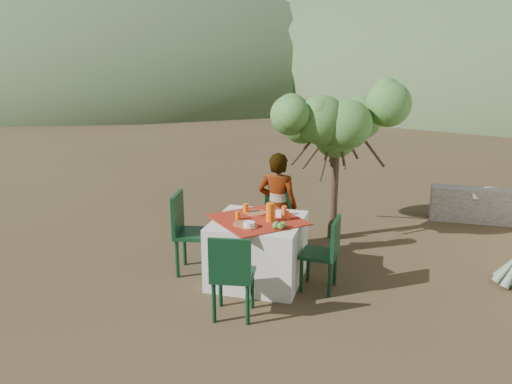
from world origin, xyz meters
TOP-DOWN VIEW (x-y plane):
  - ground at (0.00, 0.00)m, footprint 160.00×160.00m
  - table at (0.17, 0.36)m, footprint 1.30×1.30m
  - chair_far at (0.18, 1.42)m, footprint 0.47×0.47m
  - chair_near at (0.16, -0.61)m, footprint 0.47×0.47m
  - chair_left at (-0.71, 0.37)m, footprint 0.53×0.53m
  - chair_right at (0.98, 0.30)m, footprint 0.42×0.42m
  - person at (0.24, 1.08)m, footprint 0.53×0.36m
  - shrub_tree at (0.91, 2.10)m, footprint 1.71×1.68m
  - hill_near_left at (-18.00, 30.00)m, footprint 40.00×40.00m
  - hill_far_center at (-4.00, 52.00)m, footprint 60.00×60.00m
  - plate_far at (0.10, 0.56)m, footprint 0.25×0.25m
  - plate_near at (0.07, 0.13)m, footprint 0.25×0.25m
  - glass_far at (-0.03, 0.55)m, footprint 0.07×0.07m
  - glass_near at (-0.05, 0.28)m, footprint 0.06×0.06m
  - juice_pitcher at (0.33, 0.32)m, footprint 0.10×0.10m
  - bowl_plate at (0.15, 0.05)m, footprint 0.19×0.19m
  - white_bowl at (0.15, 0.05)m, footprint 0.13×0.13m
  - jar_left at (0.49, 0.44)m, footprint 0.06×0.06m
  - jar_right at (0.43, 0.63)m, footprint 0.06×0.06m
  - napkin_holder at (0.39, 0.50)m, footprint 0.07×0.05m
  - fruit_cluster at (0.48, 0.11)m, footprint 0.15×0.14m

SIDE VIEW (x-z plane):
  - ground at x=0.00m, z-range 0.00..0.00m
  - hill_near_left at x=-18.00m, z-range -8.00..8.00m
  - hill_far_center at x=-4.00m, z-range -12.00..12.00m
  - table at x=0.17m, z-range 0.00..0.76m
  - chair_far at x=0.18m, z-range 0.05..0.87m
  - chair_right at x=0.98m, z-range 0.05..0.91m
  - chair_near at x=0.16m, z-range 0.05..0.96m
  - chair_left at x=-0.71m, z-range 0.06..1.06m
  - person at x=0.24m, z-range 0.00..1.42m
  - bowl_plate at x=0.15m, z-range 0.76..0.77m
  - plate_far at x=0.10m, z-range 0.76..0.78m
  - plate_near at x=0.07m, z-range 0.76..0.78m
  - white_bowl at x=0.15m, z-range 0.77..0.82m
  - fruit_cluster at x=0.48m, z-range 0.76..0.83m
  - napkin_holder at x=0.39m, z-range 0.76..0.85m
  - glass_near at x=-0.05m, z-range 0.76..0.86m
  - jar_right at x=0.43m, z-range 0.76..0.86m
  - jar_left at x=0.49m, z-range 0.76..0.86m
  - glass_far at x=-0.03m, z-range 0.76..0.88m
  - juice_pitcher at x=0.33m, z-range 0.76..0.98m
  - shrub_tree at x=0.91m, z-range 0.58..2.59m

